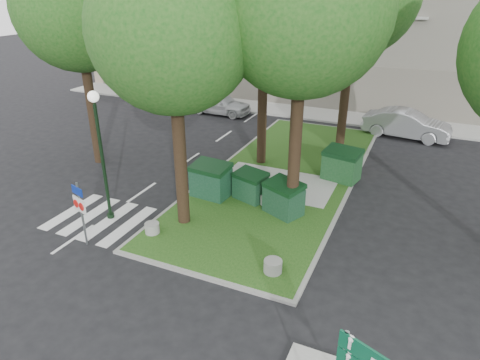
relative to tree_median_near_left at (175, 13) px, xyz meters
The scene contains 19 objects.
ground 7.88m from the tree_median_near_left, 61.12° to the right, with size 120.00×120.00×0.00m, color black.
median_island 9.27m from the tree_median_near_left, 70.64° to the left, with size 6.00×16.00×0.12m, color #184614.
median_kerb 9.28m from the tree_median_near_left, 70.64° to the left, with size 6.30×16.30×0.10m, color gray.
building_sidewalk 17.57m from the tree_median_near_left, 84.94° to the left, with size 42.00×3.00×0.12m, color #999993.
zebra_crossing 7.75m from the tree_median_near_left, 155.64° to the right, with size 5.00×3.00×0.01m, color silver.
tree_median_near_left is the anchor object (origin of this frame).
tree_median_mid 6.53m from the tree_median_near_left, 85.60° to the left, with size 4.80×4.80×9.99m.
dumpster_a 6.87m from the tree_median_near_left, 93.60° to the left, with size 1.64×1.21×1.44m.
dumpster_b 7.25m from the tree_median_near_left, 60.51° to the left, with size 1.51×1.26×1.21m.
dumpster_c 7.51m from the tree_median_near_left, 33.21° to the left, with size 1.71×1.50×1.32m.
dumpster_d 9.88m from the tree_median_near_left, 53.64° to the left, with size 1.76×1.39×1.46m.
bollard_left 7.15m from the tree_median_near_left, 119.26° to the right, with size 0.51×0.51×0.37m, color gray.
bollard_right 8.20m from the tree_median_near_left, 22.02° to the right, with size 0.57×0.57×0.40m, color gray.
bollard_mid 7.74m from the tree_median_near_left, 47.42° to the left, with size 0.58×0.58×0.41m, color gray.
litter_bin 11.26m from the tree_median_near_left, 59.75° to the left, with size 0.43×0.43×0.76m, color yellow.
street_lamp 5.21m from the tree_median_near_left, 164.09° to the right, with size 0.39×0.39×4.86m.
traffic_sign_pole 6.82m from the tree_median_near_left, 132.69° to the right, with size 0.68×0.25×2.34m.
car_white 15.96m from the tree_median_near_left, 111.79° to the left, with size 1.72×4.26×1.45m, color silver.
car_silver 16.38m from the tree_median_near_left, 64.23° to the left, with size 1.67×4.78×1.57m, color #93959B.
Camera 1 is at (6.00, -9.19, 8.18)m, focal length 32.00 mm.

